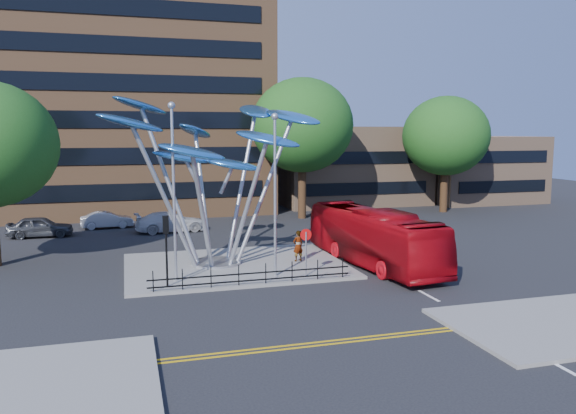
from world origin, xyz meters
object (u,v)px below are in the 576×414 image
object	(u,v)px
tree_far	(446,136)
street_lamp_left	(173,176)
leaf_sculpture	(213,143)
traffic_light_island	(166,236)
tree_right	(302,125)
pedestrian	(298,246)
parked_car_left	(40,227)
parked_car_mid	(107,220)
street_lamp_right	(275,180)
no_entry_sign_island	(306,244)
red_bus	(373,237)
parked_car_right	(171,222)

from	to	relation	value
tree_far	street_lamp_left	bearing A→B (deg)	-145.08
leaf_sculpture	traffic_light_island	world-z (taller)	leaf_sculpture
tree_right	street_lamp_left	bearing A→B (deg)	-124.05
pedestrian	tree_far	bearing A→B (deg)	-155.60
parked_car_left	parked_car_mid	xyz separation A→B (m)	(4.50, 2.59, -0.10)
street_lamp_right	traffic_light_island	distance (m)	6.05
no_entry_sign_island	parked_car_mid	size ratio (longest dim) A/B	0.62
red_bus	traffic_light_island	bearing A→B (deg)	-176.51
leaf_sculpture	street_lamp_left	bearing A→B (deg)	-127.40
street_lamp_left	street_lamp_right	distance (m)	5.03
street_lamp_left	parked_car_right	world-z (taller)	street_lamp_left
tree_far	tree_right	bearing A→B (deg)	-180.00
tree_far	parked_car_left	xyz separation A→B (m)	(-34.75, -3.23, -6.35)
leaf_sculpture	parked_car_mid	size ratio (longest dim) A/B	3.21
traffic_light_island	no_entry_sign_island	distance (m)	7.05
street_lamp_right	tree_right	bearing A→B (deg)	68.46
tree_right	tree_far	world-z (taller)	tree_right
tree_far	pedestrian	bearing A→B (deg)	-140.14
traffic_light_island	pedestrian	size ratio (longest dim) A/B	1.93
tree_far	parked_car_left	size ratio (longest dim) A/B	2.44
street_lamp_left	red_bus	size ratio (longest dim) A/B	0.77
street_lamp_left	red_bus	distance (m)	11.75
pedestrian	red_bus	bearing A→B (deg)	144.77
traffic_light_island	pedestrian	bearing A→B (deg)	23.48
pedestrian	parked_car_right	distance (m)	14.00
leaf_sculpture	red_bus	world-z (taller)	leaf_sculpture
red_bus	parked_car_mid	distance (m)	22.60
street_lamp_left	pedestrian	world-z (taller)	street_lamp_left
traffic_light_island	no_entry_sign_island	size ratio (longest dim) A/B	1.40
parked_car_right	tree_far	bearing A→B (deg)	-87.58
tree_right	tree_far	distance (m)	14.03
leaf_sculpture	street_lamp_right	bearing A→B (deg)	-55.09
street_lamp_right	no_entry_sign_island	distance (m)	3.64
pedestrian	parked_car_mid	xyz separation A→B (m)	(-10.85, 15.56, -0.38)
no_entry_sign_island	pedestrian	size ratio (longest dim) A/B	1.38
tree_right	no_entry_sign_island	size ratio (longest dim) A/B	4.94
tree_far	no_entry_sign_island	bearing A→B (deg)	-135.75
leaf_sculpture	traffic_light_island	bearing A→B (deg)	-125.04
parked_car_mid	parked_car_right	distance (m)	5.55
no_entry_sign_island	red_bus	size ratio (longest dim) A/B	0.21
red_bus	parked_car_left	size ratio (longest dim) A/B	2.59
parked_car_right	parked_car_left	bearing A→B (deg)	81.78
street_lamp_right	parked_car_left	xyz separation A→B (m)	(-13.25, 15.77, -4.34)
parked_car_left	parked_car_right	bearing A→B (deg)	-91.38
leaf_sculpture	street_lamp_right	size ratio (longest dim) A/B	1.53
parked_car_right	street_lamp_right	bearing A→B (deg)	-170.77
tree_right	red_bus	bearing A→B (deg)	-94.54
parked_car_left	parked_car_mid	world-z (taller)	parked_car_left
no_entry_sign_island	parked_car_right	distance (m)	16.84
tree_right	parked_car_mid	size ratio (longest dim) A/B	3.05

